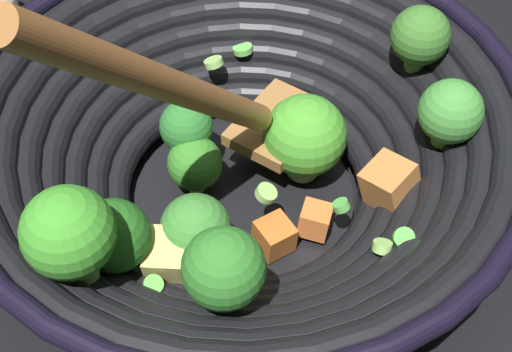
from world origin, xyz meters
The scene contains 2 objects.
ground_plane centered at (0.00, 0.00, 0.00)m, with size 4.00×4.00×0.00m, color black.
wok centered at (0.00, 0.00, 0.07)m, with size 0.38×0.39×0.27m.
Camera 1 is at (0.33, -0.14, 0.45)m, focal length 54.94 mm.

